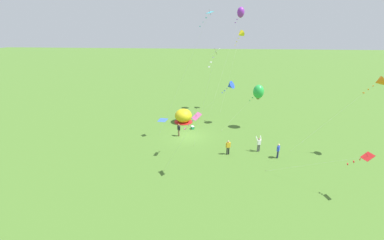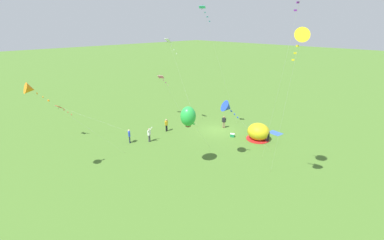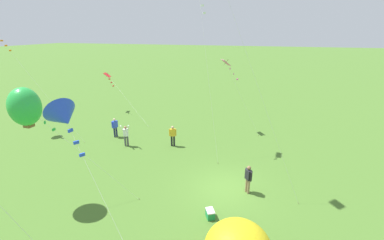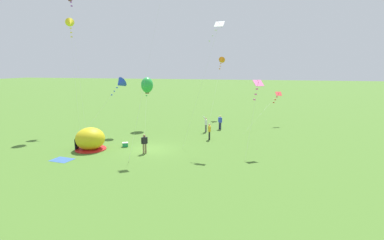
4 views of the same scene
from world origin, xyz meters
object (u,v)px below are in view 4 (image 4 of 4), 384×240
object	(u,v)px
person_strolling	(220,122)
kite_yellow	(70,23)
kite_white	(217,28)
kite_pink	(258,86)
cooler_box	(125,145)
kite_blue	(120,84)
person_near_tent	(144,143)
person_center_field	(209,131)
kite_orange	(221,61)
popup_tent	(90,139)
kite_red	(277,96)
kite_green	(147,85)
person_flying_kite	(206,124)

from	to	relation	value
person_strolling	kite_yellow	distance (m)	21.45
kite_white	kite_pink	bearing A→B (deg)	-21.84
cooler_box	kite_blue	size ratio (longest dim) A/B	0.10
kite_blue	cooler_box	bearing A→B (deg)	-60.60
person_near_tent	kite_yellow	bearing A→B (deg)	146.40
kite_pink	kite_blue	world-z (taller)	kite_pink
cooler_box	person_center_field	distance (m)	8.82
kite_orange	popup_tent	bearing A→B (deg)	-113.06
kite_orange	kite_yellow	distance (m)	21.24
kite_red	person_strolling	bearing A→B (deg)	-144.89
kite_green	popup_tent	bearing A→B (deg)	-97.67
kite_green	kite_red	distance (m)	16.98
kite_red	popup_tent	bearing A→B (deg)	-135.88
kite_yellow	person_flying_kite	bearing A→B (deg)	5.64
cooler_box	kite_white	bearing A→B (deg)	19.13
person_center_field	kite_white	bearing A→B (deg)	-61.87
person_center_field	person_near_tent	size ratio (longest dim) A/B	1.00
person_strolling	kite_blue	xyz separation A→B (m)	(-10.63, -5.09, 4.81)
cooler_box	person_center_field	world-z (taller)	person_center_field
kite_pink	kite_blue	size ratio (longest dim) A/B	1.00
popup_tent	person_flying_kite	xyz separation A→B (m)	(9.00, 10.02, 0.00)
kite_pink	kite_yellow	size ratio (longest dim) A/B	0.49
kite_yellow	person_strolling	bearing A→B (deg)	11.24
kite_orange	kite_white	size ratio (longest dim) A/B	0.77
person_center_field	kite_white	xyz separation A→B (m)	(0.99, -1.86, 10.18)
person_strolling	person_flying_kite	distance (m)	2.37
cooler_box	person_center_field	bearing A→B (deg)	32.81
kite_red	kite_pink	bearing A→B (deg)	-99.34
popup_tent	person_strolling	bearing A→B (deg)	48.86
kite_yellow	kite_blue	distance (m)	9.96
kite_orange	kite_pink	distance (m)	19.46
kite_green	kite_blue	bearing A→B (deg)	-113.20
kite_white	kite_red	distance (m)	15.44
person_near_tent	kite_pink	xyz separation A→B (m)	(9.61, 2.93, 5.00)
cooler_box	kite_green	xyz separation A→B (m)	(-1.26, 9.03, 5.17)
person_strolling	kite_red	world-z (taller)	kite_red
kite_orange	kite_yellow	xyz separation A→B (m)	(-16.30, -12.96, 4.19)
person_center_field	kite_pink	world-z (taller)	kite_pink
kite_white	kite_blue	xyz separation A→B (m)	(-11.30, 2.26, -5.37)
person_strolling	kite_orange	world-z (taller)	kite_orange
person_center_field	kite_green	size ratio (longest dim) A/B	0.27
popup_tent	kite_red	world-z (taller)	kite_red
kite_orange	kite_red	size ratio (longest dim) A/B	1.25
kite_yellow	kite_red	distance (m)	27.27
cooler_box	kite_pink	distance (m)	13.63
kite_white	kite_pink	xyz separation A→B (m)	(3.90, -1.56, -5.18)
popup_tent	kite_green	distance (m)	11.65
person_near_tent	kite_pink	distance (m)	11.22
kite_green	kite_yellow	bearing A→B (deg)	-165.28
popup_tent	kite_green	bearing A→B (deg)	82.33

